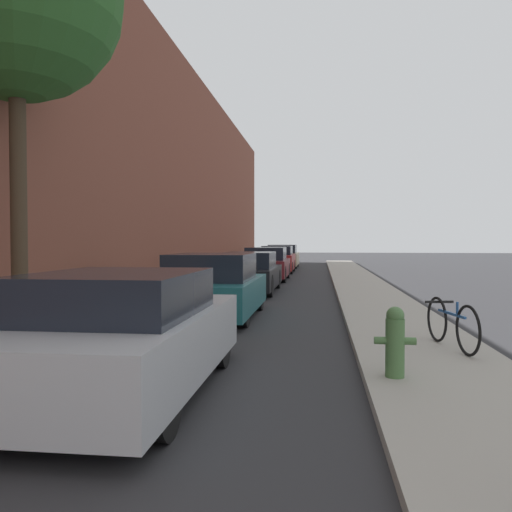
% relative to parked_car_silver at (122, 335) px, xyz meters
% --- Properties ---
extents(ground_plane, '(120.00, 120.00, 0.00)m').
position_rel_parked_car_silver_xyz_m(ground_plane, '(0.78, 10.21, -0.66)').
color(ground_plane, '#28282B').
extents(sidewalk_left, '(2.00, 52.00, 0.12)m').
position_rel_parked_car_silver_xyz_m(sidewalk_left, '(-2.12, 10.21, -0.60)').
color(sidewalk_left, '#9E998E').
rests_on(sidewalk_left, ground).
extents(sidewalk_right, '(2.00, 52.00, 0.12)m').
position_rel_parked_car_silver_xyz_m(sidewalk_right, '(3.68, 10.21, -0.60)').
color(sidewalk_right, '#9E998E').
rests_on(sidewalk_right, ground).
extents(building_facade_left, '(0.70, 52.00, 8.90)m').
position_rel_parked_car_silver_xyz_m(building_facade_left, '(-3.47, 10.21, 3.79)').
color(building_facade_left, brown).
rests_on(building_facade_left, ground).
extents(parked_car_silver, '(1.88, 4.12, 1.35)m').
position_rel_parked_car_silver_xyz_m(parked_car_silver, '(0.00, 0.00, 0.00)').
color(parked_car_silver, black).
rests_on(parked_car_silver, ground).
extents(parked_car_teal, '(1.91, 4.10, 1.41)m').
position_rel_parked_car_silver_xyz_m(parked_car_teal, '(-0.17, 5.72, 0.01)').
color(parked_car_teal, black).
rests_on(parked_car_teal, ground).
extents(parked_car_black, '(1.73, 4.68, 1.33)m').
position_rel_parked_car_silver_xyz_m(parked_car_black, '(-0.10, 11.40, -0.02)').
color(parked_car_black, black).
rests_on(parked_car_black, ground).
extents(parked_car_maroon, '(1.81, 4.07, 1.42)m').
position_rel_parked_car_silver_xyz_m(parked_car_maroon, '(-0.11, 16.62, 0.02)').
color(parked_car_maroon, black).
rests_on(parked_car_maroon, ground).
extents(parked_car_red, '(1.72, 4.02, 1.43)m').
position_rel_parked_car_silver_xyz_m(parked_car_red, '(-0.07, 22.04, 0.03)').
color(parked_car_red, black).
rests_on(parked_car_red, ground).
extents(parked_car_champagne, '(1.90, 4.42, 1.45)m').
position_rel_parked_car_silver_xyz_m(parked_car_champagne, '(-0.16, 27.22, 0.03)').
color(parked_car_champagne, black).
rests_on(parked_car_champagne, ground).
extents(fire_hydrant, '(0.47, 0.22, 0.82)m').
position_rel_parked_car_silver_xyz_m(fire_hydrant, '(3.03, 0.63, -0.12)').
color(fire_hydrant, '#47703D').
rests_on(fire_hydrant, sidewalk_right).
extents(bicycle, '(0.48, 1.70, 0.70)m').
position_rel_parked_car_silver_xyz_m(bicycle, '(4.08, 2.37, -0.18)').
color(bicycle, black).
rests_on(bicycle, sidewalk_right).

